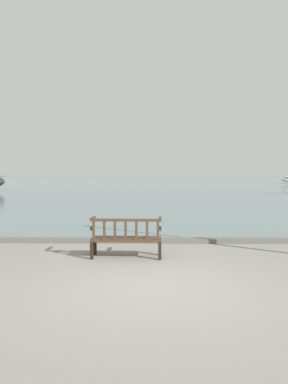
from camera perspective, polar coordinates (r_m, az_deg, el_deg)
ground_plane at (r=6.66m, az=1.54°, el=-14.26°), size 160.00×160.00×0.00m
harbor_water at (r=50.37m, az=0.84°, el=1.39°), size 100.00×80.00×0.08m
quay_edge_kerb at (r=10.38m, az=1.24°, el=-7.38°), size 40.00×0.30×0.12m
park_bench at (r=8.62m, az=-2.72°, el=-6.90°), size 1.61×0.56×0.92m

